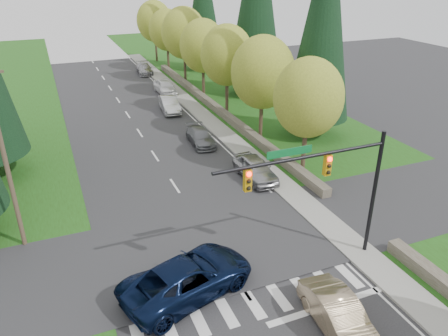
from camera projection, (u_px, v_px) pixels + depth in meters
grass_east at (303, 137)px, 38.13m from camera, size 14.00×110.00×0.06m
cross_street at (214, 246)px, 23.66m from camera, size 120.00×8.00×0.10m
sidewalk_east at (230, 139)px, 37.69m from camera, size 1.80×80.00×0.13m
curb_east at (221, 140)px, 37.40m from camera, size 0.20×80.00×0.13m
stone_wall_north at (215, 107)px, 44.83m from camera, size 0.70×40.00×0.70m
traffic_signal at (329, 177)px, 20.10m from camera, size 8.70×0.37×6.80m
utility_pole at (5, 159)px, 21.53m from camera, size 1.60×0.24×10.00m
decid_tree_0 at (308, 98)px, 29.42m from camera, size 4.80×4.80×8.37m
decid_tree_1 at (263, 73)px, 35.21m from camera, size 5.20×5.20×8.80m
decid_tree_2 at (227, 55)px, 40.93m from camera, size 5.00×5.00×8.82m
decid_tree_3 at (203, 46)px, 46.92m from camera, size 5.00×5.00×8.55m
decid_tree_4 at (184, 33)px, 52.63m from camera, size 5.40×5.40×9.18m
decid_tree_5 at (167, 30)px, 58.63m from camera, size 4.80×4.80×8.30m
decid_tree_6 at (154, 21)px, 64.36m from camera, size 5.20×5.20×8.86m
conifer_e_a at (324, 19)px, 34.27m from camera, size 5.44×5.44×17.80m
sedan_champagne at (339, 316)px, 17.97m from camera, size 1.91×4.68×1.51m
suv_navy at (188, 277)px, 19.94m from camera, size 6.97×4.70×1.77m
parked_car_a at (255, 168)px, 30.62m from camera, size 1.88×4.62×1.57m
parked_car_b at (201, 137)px, 36.52m from camera, size 2.04×4.45×1.26m
parked_car_c at (169, 104)px, 44.33m from camera, size 2.02×4.71×1.51m
parked_car_d at (165, 87)px, 50.46m from camera, size 1.94×4.67×1.58m
parked_car_e at (144, 69)px, 59.24m from camera, size 2.27×4.80×1.35m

